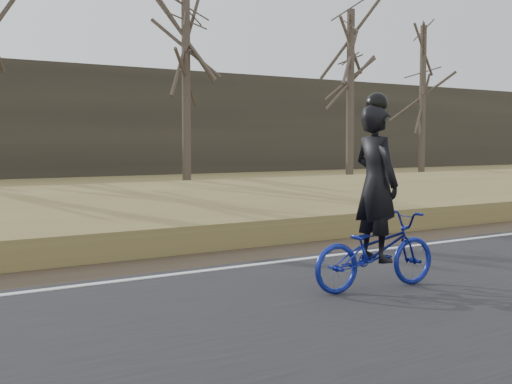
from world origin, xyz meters
TOP-DOWN VIEW (x-y plane):
  - ground at (0.00, 0.00)m, footprint 120.00×120.00m
  - edge_line at (0.00, 0.20)m, footprint 120.00×0.12m
  - shoulder at (0.00, 1.20)m, footprint 120.00×1.60m
  - embankment at (0.00, 4.20)m, footprint 120.00×5.00m
  - ballast at (0.00, 8.00)m, footprint 120.00×3.00m
  - railroad at (0.00, 8.00)m, footprint 120.00×2.40m
  - treeline_backdrop at (0.00, 30.00)m, footprint 120.00×4.00m
  - cyclist at (-4.91, -2.03)m, footprint 1.82×0.78m
  - bare_tree_center at (3.44, 17.41)m, footprint 0.36×0.36m
  - bare_tree_right at (11.01, 15.82)m, footprint 0.36×0.36m
  - bare_tree_far_right at (19.49, 19.16)m, footprint 0.36×0.36m

SIDE VIEW (x-z plane):
  - ground at x=0.00m, z-range 0.00..0.00m
  - shoulder at x=0.00m, z-range 0.00..0.04m
  - edge_line at x=0.00m, z-range 0.06..0.07m
  - embankment at x=0.00m, z-range 0.00..0.44m
  - ballast at x=0.00m, z-range 0.00..0.45m
  - railroad at x=0.00m, z-range 0.38..0.67m
  - cyclist at x=-4.91m, z-range -0.35..2.03m
  - treeline_backdrop at x=0.00m, z-range 0.00..6.00m
  - bare_tree_right at x=11.01m, z-range 0.00..7.79m
  - bare_tree_far_right at x=19.49m, z-range 0.00..8.31m
  - bare_tree_center at x=3.44m, z-range 0.00..8.46m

